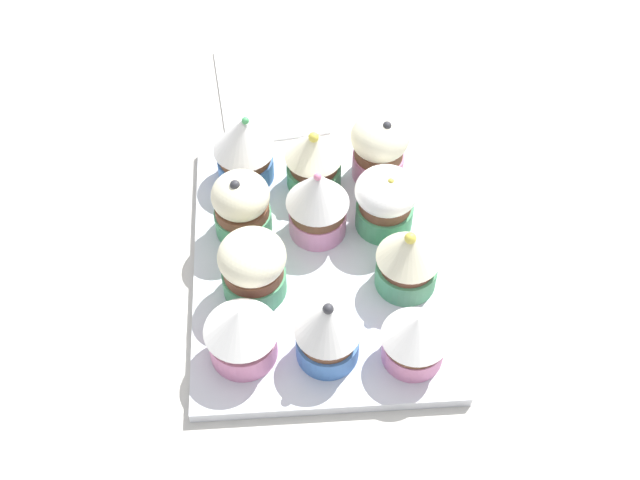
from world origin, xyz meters
TOP-DOWN VIEW (x-y plane):
  - ground_plane at (0.00, 0.00)cm, footprint 180.00×180.00cm
  - baking_tray at (0.00, 0.00)cm, footprint 30.63×23.75cm
  - cupcake_0 at (-11.03, -6.81)cm, footprint 6.10×6.10cm
  - cupcake_1 at (-4.09, -7.11)cm, footprint 5.48×5.48cm
  - cupcake_2 at (2.99, -6.15)cm, footprint 6.08×6.08cm
  - cupcake_3 at (9.57, -7.22)cm, footprint 6.38×6.38cm
  - cupcake_4 at (-9.65, 0.27)cm, footprint 5.71×5.71cm
  - cupcake_5 at (-3.59, -0.05)cm, footprint 5.96×5.96cm
  - cupcake_6 at (10.10, -0.09)cm, footprint 5.66×5.66cm
  - cupcake_7 at (-10.47, 6.54)cm, footprint 5.78×5.78cm
  - cupcake_8 at (-3.87, 6.44)cm, footprint 5.95×5.95cm
  - cupcake_9 at (3.07, 7.68)cm, footprint 5.83×5.83cm
  - cupcake_10 at (10.83, 7.29)cm, footprint 5.86×5.86cm
  - napkin at (-24.65, -4.15)cm, footprint 16.61×12.93cm

SIDE VIEW (x-z plane):
  - ground_plane at x=0.00cm, z-range -3.00..0.00cm
  - napkin at x=-24.65cm, z-range 0.00..0.60cm
  - baking_tray at x=0.00cm, z-range 0.00..1.20cm
  - cupcake_10 at x=10.83cm, z-range 1.35..7.45cm
  - cupcake_3 at x=9.57cm, z-range 1.34..7.99cm
  - cupcake_8 at x=-3.87cm, z-range 1.23..8.11cm
  - cupcake_1 at x=-4.09cm, z-range 1.03..8.47cm
  - cupcake_4 at x=-9.65cm, z-range 1.13..8.42cm
  - cupcake_2 at x=2.99cm, z-range 1.27..8.35cm
  - cupcake_9 at x=3.07cm, z-range 1.10..8.58cm
  - cupcake_6 at x=10.10cm, z-range 1.14..8.93cm
  - cupcake_7 at x=-10.47cm, z-range 1.22..8.93cm
  - cupcake_0 at x=-11.03cm, z-range 1.25..9.26cm
  - cupcake_5 at x=-3.59cm, z-range 1.24..9.50cm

